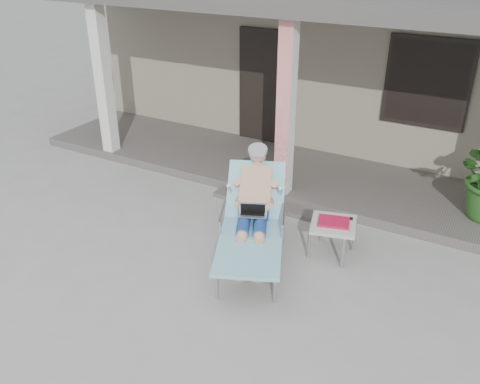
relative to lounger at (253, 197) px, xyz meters
The scene contains 7 objects.
ground 1.06m from the lounger, 115.01° to the right, with size 60.00×60.00×0.00m, color #9E9E99.
house 5.95m from the lounger, 92.78° to the left, with size 10.40×5.40×3.30m.
porch_deck 2.51m from the lounger, 96.85° to the left, with size 10.00×2.00×0.15m, color #605B56.
porch_overhang 3.07m from the lounger, 97.01° to the left, with size 10.00×2.30×2.85m.
porch_step 1.49m from the lounger, 103.05° to the left, with size 2.00×0.30×0.07m, color #605B56.
lounger is the anchor object (origin of this frame).
side_table 1.10m from the lounger, 26.86° to the left, with size 0.69×0.69×0.50m.
Camera 1 is at (2.87, -4.35, 3.74)m, focal length 38.00 mm.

